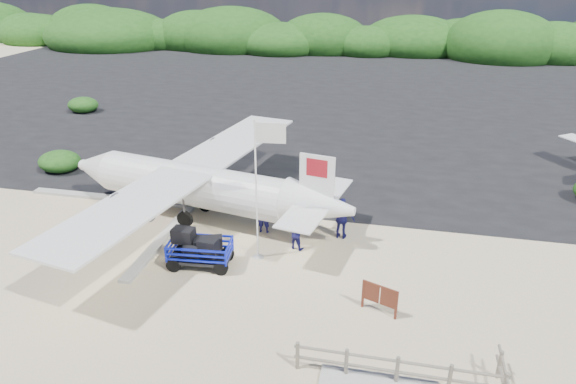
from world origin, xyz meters
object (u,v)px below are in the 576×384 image
(crew_c, at_px, (342,218))
(aircraft_large, at_px, (576,136))
(flagpole, at_px, (258,257))
(crew_a, at_px, (263,215))
(baggage_cart, at_px, (201,266))
(signboard, at_px, (378,313))
(aircraft_small, at_px, (235,79))
(crew_b, at_px, (296,233))

(crew_c, distance_m, aircraft_large, 23.49)
(flagpole, bearing_deg, crew_a, 98.30)
(baggage_cart, xyz_separation_m, crew_c, (5.39, 3.56, 0.98))
(signboard, relative_size, crew_a, 0.82)
(flagpole, bearing_deg, crew_c, 36.48)
(baggage_cart, distance_m, aircraft_small, 36.09)
(aircraft_large, xyz_separation_m, aircraft_small, (-29.70, 12.96, 0.00))
(baggage_cart, height_order, signboard, baggage_cart)
(crew_a, distance_m, crew_b, 2.06)
(crew_a, bearing_deg, crew_c, -176.02)
(flagpole, relative_size, crew_c, 3.09)
(signboard, xyz_separation_m, aircraft_small, (-16.91, 36.40, 0.00))
(flagpole, xyz_separation_m, crew_b, (1.43, 1.09, 0.76))
(flagpole, relative_size, crew_a, 3.42)
(crew_a, height_order, aircraft_small, crew_a)
(signboard, xyz_separation_m, crew_c, (-1.95, 5.16, 0.98))
(crew_c, bearing_deg, baggage_cart, 41.41)
(crew_a, height_order, crew_c, crew_c)
(baggage_cart, xyz_separation_m, aircraft_small, (-9.57, 34.80, 0.00))
(crew_c, height_order, aircraft_small, crew_c)
(aircraft_small, bearing_deg, flagpole, 73.35)
(aircraft_large, height_order, aircraft_small, aircraft_large)
(crew_a, height_order, aircraft_large, aircraft_large)
(aircraft_large, bearing_deg, crew_b, 60.79)
(signboard, height_order, crew_a, crew_a)
(flagpole, distance_m, crew_b, 1.95)
(aircraft_large, bearing_deg, flagpole, 59.97)
(baggage_cart, xyz_separation_m, crew_b, (3.55, 2.23, 0.76))
(crew_b, distance_m, aircraft_small, 35.12)
(flagpole, bearing_deg, aircraft_small, 109.17)
(crew_c, distance_m, aircraft_small, 34.65)
(crew_a, bearing_deg, aircraft_small, -69.92)
(flagpole, distance_m, crew_c, 4.18)
(signboard, distance_m, crew_c, 5.60)
(crew_c, relative_size, aircraft_large, 0.11)
(flagpole, height_order, crew_c, flagpole)
(flagpole, xyz_separation_m, aircraft_large, (18.00, 20.69, 0.00))
(aircraft_large, distance_m, aircraft_small, 32.40)
(baggage_cart, distance_m, flagpole, 2.41)
(crew_b, xyz_separation_m, crew_c, (1.84, 1.33, 0.21))
(crew_a, distance_m, crew_c, 3.59)
(baggage_cart, xyz_separation_m, flagpole, (2.13, 1.15, 0.00))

